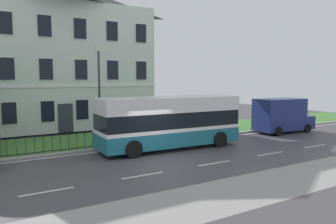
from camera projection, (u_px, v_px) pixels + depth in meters
ground_plane at (152, 157)px, 17.80m from camera, size 60.00×56.00×0.18m
georgian_townhouse at (52, 52)px, 27.63m from camera, size 15.61×8.18×12.51m
iron_verge_railing at (92, 139)px, 19.44m from camera, size 15.61×0.04×0.97m
single_decker_bus at (170, 121)px, 19.73m from camera, size 8.83×2.90×3.11m
white_panel_van at (282, 115)px, 25.50m from camera, size 4.95×2.34×2.65m
street_lamp_post at (99, 87)px, 20.57m from camera, size 0.36×0.24×6.13m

